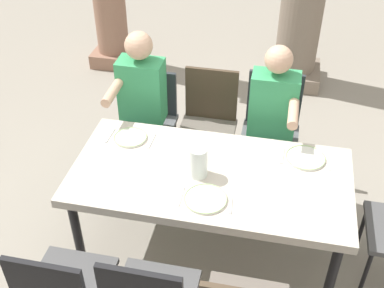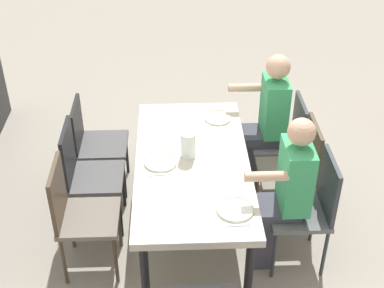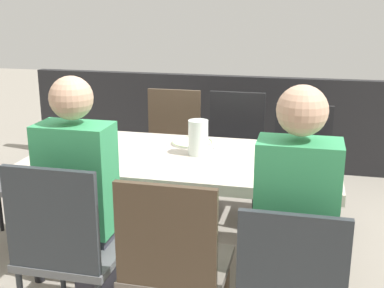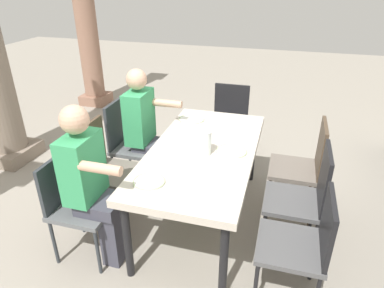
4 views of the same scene
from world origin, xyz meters
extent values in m
plane|color=gray|center=(0.00, 0.00, 0.00)|extent=(16.00, 16.00, 0.00)
cube|color=beige|center=(0.00, 0.00, 0.70)|extent=(1.76, 0.87, 0.06)
cylinder|color=black|center=(-0.80, 0.36, 0.34)|extent=(0.06, 0.06, 0.67)
cylinder|color=black|center=(0.80, 0.36, 0.34)|extent=(0.06, 0.06, 0.67)
cylinder|color=black|center=(-0.80, -0.36, 0.34)|extent=(0.06, 0.06, 0.67)
cylinder|color=black|center=(0.80, -0.36, 0.34)|extent=(0.06, 0.06, 0.67)
cube|color=#5B5E61|center=(-0.66, 0.78, 0.44)|extent=(0.44, 0.44, 0.04)
cube|color=#2D3338|center=(-0.66, 0.98, 0.65)|extent=(0.42, 0.03, 0.41)
cube|color=#4F4F50|center=(-0.66, -0.78, 0.45)|extent=(0.44, 0.44, 0.04)
cube|color=black|center=(-0.66, -0.98, 0.66)|extent=(0.42, 0.03, 0.42)
cylinder|color=black|center=(-0.47, -0.59, 0.21)|extent=(0.03, 0.03, 0.43)
cylinder|color=black|center=(-0.85, -0.59, 0.21)|extent=(0.03, 0.03, 0.43)
cylinder|color=black|center=(-0.47, -0.97, 0.21)|extent=(0.03, 0.03, 0.43)
cylinder|color=black|center=(-0.85, -0.97, 0.21)|extent=(0.03, 0.03, 0.43)
cube|color=#6A6158|center=(-0.17, 0.78, 0.46)|extent=(0.44, 0.44, 0.04)
cube|color=#473828|center=(-0.17, 0.98, 0.69)|extent=(0.42, 0.03, 0.46)
cylinder|color=#473828|center=(0.02, 0.59, 0.22)|extent=(0.03, 0.03, 0.44)
cube|color=#4F4F50|center=(-0.17, -0.78, 0.46)|extent=(0.44, 0.44, 0.04)
cube|color=black|center=(-0.17, -0.98, 0.70)|extent=(0.42, 0.03, 0.48)
cylinder|color=black|center=(0.02, -0.59, 0.22)|extent=(0.03, 0.03, 0.45)
cylinder|color=black|center=(-0.36, -0.59, 0.22)|extent=(0.03, 0.03, 0.45)
cylinder|color=black|center=(0.02, -0.97, 0.22)|extent=(0.03, 0.03, 0.45)
cylinder|color=black|center=(-0.36, -0.97, 0.22)|extent=(0.03, 0.03, 0.45)
cube|color=#5B5E61|center=(0.33, 0.78, 0.47)|extent=(0.44, 0.44, 0.04)
cube|color=#2D3338|center=(0.33, 0.98, 0.71)|extent=(0.42, 0.03, 0.48)
cylinder|color=#2D3338|center=(0.14, 0.59, 0.23)|extent=(0.03, 0.03, 0.46)
cylinder|color=#2D3338|center=(0.52, 0.59, 0.23)|extent=(0.03, 0.03, 0.46)
cube|color=#6A6158|center=(0.33, -0.78, 0.47)|extent=(0.44, 0.44, 0.04)
cube|color=#473828|center=(0.33, -0.98, 0.71)|extent=(0.42, 0.03, 0.47)
cylinder|color=#473828|center=(0.52, -0.59, 0.23)|extent=(0.03, 0.03, 0.45)
cylinder|color=#473828|center=(0.14, -0.59, 0.23)|extent=(0.03, 0.03, 0.45)
cylinder|color=#473828|center=(0.52, -0.97, 0.23)|extent=(0.03, 0.03, 0.45)
cylinder|color=#473828|center=(0.14, -0.97, 0.23)|extent=(0.03, 0.03, 0.45)
cube|color=#4F4F50|center=(1.22, 0.00, 0.47)|extent=(0.44, 0.44, 0.04)
cylinder|color=black|center=(1.03, 0.19, 0.22)|extent=(0.03, 0.03, 0.45)
cylinder|color=black|center=(1.03, -0.19, 0.22)|extent=(0.03, 0.03, 0.45)
cube|color=#3F3F4C|center=(0.33, 0.52, 0.23)|extent=(0.24, 0.14, 0.46)
cube|color=#3F3F4C|center=(0.33, 0.61, 0.51)|extent=(0.28, 0.32, 0.10)
cube|color=#389E60|center=(0.33, 0.72, 0.82)|extent=(0.34, 0.20, 0.51)
sphere|color=tan|center=(0.33, 0.72, 1.19)|extent=(0.20, 0.20, 0.20)
cylinder|color=tan|center=(0.47, 0.48, 0.93)|extent=(0.07, 0.30, 0.07)
cube|color=#3F3F4C|center=(-0.66, 0.63, 0.51)|extent=(0.28, 0.32, 0.10)
cube|color=#389E60|center=(-0.66, 0.74, 0.81)|extent=(0.34, 0.20, 0.51)
sphere|color=tan|center=(-0.66, 0.74, 1.19)|extent=(0.20, 0.20, 0.20)
cylinder|color=tan|center=(-0.80, 0.50, 0.92)|extent=(0.07, 0.30, 0.07)
cube|color=black|center=(0.00, -2.04, 0.45)|extent=(4.16, 0.10, 0.90)
cylinder|color=white|center=(-0.60, 0.24, 0.74)|extent=(0.23, 0.23, 0.01)
torus|color=#A4C786|center=(-0.60, 0.24, 0.74)|extent=(0.23, 0.23, 0.01)
cube|color=silver|center=(-0.75, 0.24, 0.73)|extent=(0.02, 0.17, 0.01)
cube|color=silver|center=(-0.45, 0.24, 0.73)|extent=(0.02, 0.17, 0.01)
cylinder|color=white|center=(0.01, -0.24, 0.74)|extent=(0.26, 0.26, 0.01)
torus|color=#A4C786|center=(0.01, -0.24, 0.74)|extent=(0.26, 0.26, 0.01)
cube|color=silver|center=(-0.14, -0.24, 0.73)|extent=(0.02, 0.17, 0.01)
cube|color=silver|center=(0.16, -0.24, 0.73)|extent=(0.03, 0.17, 0.01)
cylinder|color=white|center=(0.58, 0.27, 0.74)|extent=(0.26, 0.26, 0.01)
torus|color=#A4C786|center=(0.58, 0.27, 0.74)|extent=(0.26, 0.26, 0.01)
cube|color=silver|center=(0.43, 0.27, 0.73)|extent=(0.02, 0.17, 0.01)
cube|color=silver|center=(0.73, 0.27, 0.73)|extent=(0.02, 0.17, 0.01)
cylinder|color=white|center=(-0.07, -0.03, 0.83)|extent=(0.12, 0.12, 0.21)
cylinder|color=#EFEAC6|center=(-0.07, -0.03, 0.80)|extent=(0.11, 0.11, 0.13)
camera|label=1|loc=(0.36, -2.29, 2.75)|focal=45.56mm
camera|label=2|loc=(3.37, -0.14, 3.19)|focal=50.98mm
camera|label=3|loc=(-0.68, 2.70, 1.61)|focal=46.70mm
camera|label=4|loc=(-2.51, -0.62, 2.09)|focal=32.16mm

